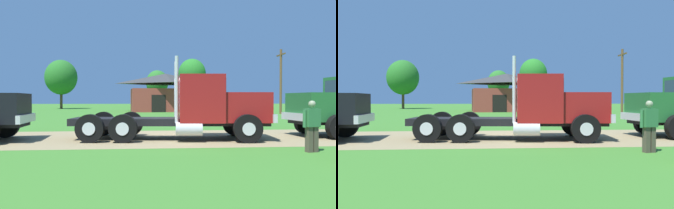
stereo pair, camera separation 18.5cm
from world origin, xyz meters
TOP-DOWN VIEW (x-y plane):
  - ground_plane at (0.00, 0.00)m, footprint 200.00×200.00m
  - dirt_track at (0.00, 0.00)m, footprint 120.00×5.88m
  - truck_foreground_white at (0.74, -0.58)m, footprint 8.22×3.29m
  - visitor_by_barrel at (3.64, -4.00)m, footprint 0.64×0.35m
  - shed_building at (1.58, 29.47)m, footprint 10.33×7.84m
  - utility_pole_near at (13.91, 20.58)m, footprint 0.26×2.20m
  - tree_left at (-15.46, 41.27)m, footprint 5.40×5.40m
  - tree_mid at (0.97, 41.21)m, footprint 3.92×3.92m
  - tree_right at (5.82, 33.05)m, footprint 4.16×4.16m

SIDE VIEW (x-z plane):
  - ground_plane at x=0.00m, z-range 0.00..0.00m
  - dirt_track at x=0.00m, z-range 0.00..0.01m
  - visitor_by_barrel at x=3.64m, z-range 0.06..1.67m
  - truck_foreground_white at x=0.74m, z-range -0.40..2.90m
  - shed_building at x=1.58m, z-range -0.07..5.10m
  - utility_pole_near at x=13.91m, z-range 0.24..7.50m
  - tree_mid at x=0.97m, z-range 1.17..7.88m
  - tree_left at x=-15.46m, z-range 1.20..9.57m
  - tree_right at x=5.82m, z-range 1.54..9.25m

